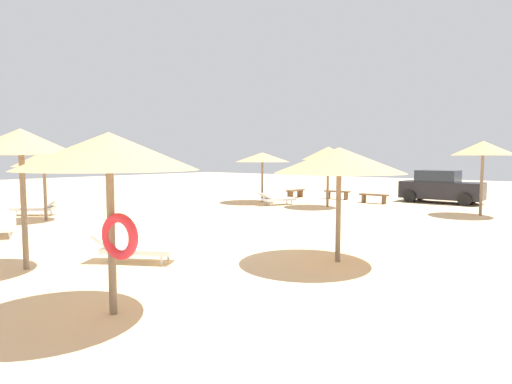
{
  "coord_description": "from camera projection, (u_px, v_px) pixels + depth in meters",
  "views": [
    {
      "loc": [
        9.18,
        -8.34,
        2.41
      ],
      "look_at": [
        0.0,
        3.0,
        1.2
      ],
      "focal_mm": 29.53,
      "sensor_mm": 36.0,
      "label": 1
    }
  ],
  "objects": [
    {
      "name": "ground_plane",
      "position": [
        192.0,
        239.0,
        12.42
      ],
      "size": [
        80.0,
        80.0,
        0.0
      ],
      "primitive_type": "plane",
      "color": "#DBBA8C"
    },
    {
      "name": "parasol_0",
      "position": [
        44.0,
        160.0,
        15.91
      ],
      "size": [
        2.25,
        2.25,
        2.61
      ],
      "color": "#75604C",
      "rests_on": "ground"
    },
    {
      "name": "parasol_2",
      "position": [
        262.0,
        157.0,
        22.4
      ],
      "size": [
        2.9,
        2.9,
        2.66
      ],
      "color": "#75604C",
      "rests_on": "ground"
    },
    {
      "name": "parasol_3",
      "position": [
        21.0,
        143.0,
        8.86
      ],
      "size": [
        2.32,
        2.32,
        3.01
      ],
      "color": "#75604C",
      "rests_on": "ground"
    },
    {
      "name": "parasol_4",
      "position": [
        328.0,
        153.0,
        20.21
      ],
      "size": [
        2.51,
        2.51,
        2.91
      ],
      "color": "#75604C",
      "rests_on": "ground"
    },
    {
      "name": "parasol_5",
      "position": [
        339.0,
        161.0,
        9.54
      ],
      "size": [
        2.98,
        2.98,
        2.63
      ],
      "color": "#75604C",
      "rests_on": "ground"
    },
    {
      "name": "parasol_6",
      "position": [
        483.0,
        149.0,
        17.24
      ],
      "size": [
        2.47,
        2.47,
        3.07
      ],
      "color": "#75604C",
      "rests_on": "ground"
    },
    {
      "name": "parasol_7",
      "position": [
        109.0,
        153.0,
        6.27
      ],
      "size": [
        2.68,
        2.68,
        2.78
      ],
      "color": "#75604C",
      "rests_on": "ground"
    },
    {
      "name": "lounger_0",
      "position": [
        37.0,
        208.0,
        17.46
      ],
      "size": [
        1.87,
        1.72,
        0.65
      ],
      "color": "white",
      "rests_on": "ground"
    },
    {
      "name": "lounger_1",
      "position": [
        3.0,
        225.0,
        13.02
      ],
      "size": [
        2.01,
        1.38,
        0.62
      ],
      "color": "white",
      "rests_on": "ground"
    },
    {
      "name": "lounger_2",
      "position": [
        277.0,
        199.0,
        21.24
      ],
      "size": [
        1.35,
        2.0,
        0.66
      ],
      "color": "white",
      "rests_on": "ground"
    },
    {
      "name": "lounger_3",
      "position": [
        134.0,
        248.0,
        9.7
      ],
      "size": [
        1.96,
        1.53,
        0.67
      ],
      "color": "white",
      "rests_on": "ground"
    },
    {
      "name": "bench_0",
      "position": [
        337.0,
        193.0,
        24.21
      ],
      "size": [
        1.52,
        0.5,
        0.49
      ],
      "color": "brown",
      "rests_on": "ground"
    },
    {
      "name": "bench_1",
      "position": [
        295.0,
        192.0,
        24.99
      ],
      "size": [
        0.44,
        1.51,
        0.49
      ],
      "color": "brown",
      "rests_on": "ground"
    },
    {
      "name": "bench_2",
      "position": [
        374.0,
        197.0,
        22.05
      ],
      "size": [
        1.51,
        0.43,
        0.49
      ],
      "color": "brown",
      "rests_on": "ground"
    },
    {
      "name": "parked_car",
      "position": [
        441.0,
        187.0,
        22.29
      ],
      "size": [
        4.01,
        1.99,
        1.72
      ],
      "color": "black",
      "rests_on": "ground"
    }
  ]
}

